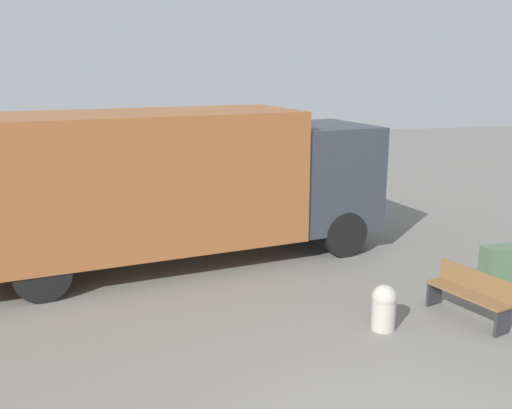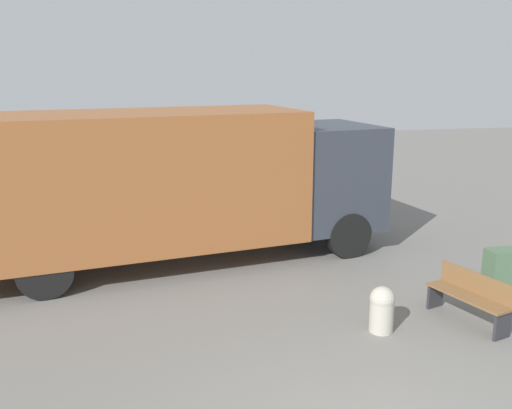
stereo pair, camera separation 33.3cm
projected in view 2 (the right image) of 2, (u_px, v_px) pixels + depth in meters
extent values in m
cube|color=#99592D|center=(135.00, 179.00, 11.53)|extent=(7.10, 3.53, 2.70)
cube|color=#333842|center=(326.00, 175.00, 13.14)|extent=(2.31, 2.68, 2.29)
cylinder|color=black|center=(304.00, 212.00, 14.40)|extent=(1.03, 0.43, 1.00)
cylinder|color=black|center=(348.00, 235.00, 12.43)|extent=(1.03, 0.43, 1.00)
cylinder|color=black|center=(41.00, 238.00, 12.17)|extent=(1.03, 0.43, 1.00)
cylinder|color=black|center=(45.00, 272.00, 10.20)|extent=(1.03, 0.43, 1.00)
cube|color=brown|center=(468.00, 296.00, 9.23)|extent=(0.80, 1.52, 0.04)
cube|color=brown|center=(477.00, 284.00, 9.28)|extent=(0.45, 1.41, 0.39)
cube|color=#2D2D33|center=(502.00, 326.00, 8.71)|extent=(0.34, 0.14, 0.43)
cube|color=#2D2D33|center=(435.00, 295.00, 9.87)|extent=(0.34, 0.14, 0.43)
cylinder|color=#B2AD9E|center=(381.00, 315.00, 8.96)|extent=(0.38, 0.38, 0.54)
sphere|color=#B2AD9E|center=(382.00, 299.00, 8.90)|extent=(0.40, 0.40, 0.40)
cube|color=#4C6B4C|center=(504.00, 270.00, 10.62)|extent=(0.68, 0.39, 0.79)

